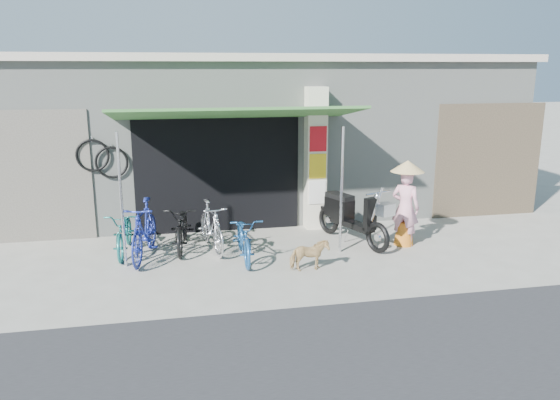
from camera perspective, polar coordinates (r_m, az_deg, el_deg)
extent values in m
plane|color=#9B978C|center=(9.48, 2.40, -7.24)|extent=(80.00, 80.00, 0.00)
cube|color=#9A9F97|center=(13.95, -2.54, 6.97)|extent=(12.00, 5.00, 3.50)
cube|color=beige|center=(13.86, -2.62, 14.50)|extent=(12.30, 5.30, 0.16)
cube|color=black|center=(11.41, -6.51, 2.83)|extent=(3.40, 0.06, 2.50)
cube|color=black|center=(11.57, -6.42, -0.56)|extent=(3.06, 0.04, 1.10)
torus|color=black|center=(11.34, -17.18, 3.78)|extent=(0.65, 0.05, 0.65)
cylinder|color=silver|center=(11.31, -17.29, 5.39)|extent=(0.02, 0.02, 0.12)
torus|color=black|center=(11.36, -18.99, 4.43)|extent=(0.65, 0.05, 0.65)
cylinder|color=silver|center=(11.34, -19.11, 6.04)|extent=(0.02, 0.02, 0.12)
cube|color=beige|center=(11.59, 3.69, 4.32)|extent=(0.42, 0.42, 3.00)
cube|color=red|center=(11.31, 4.01, 6.39)|extent=(0.36, 0.02, 0.52)
cube|color=yellow|center=(11.40, 3.96, 3.54)|extent=(0.36, 0.02, 0.52)
cube|color=silver|center=(11.51, 3.92, 0.80)|extent=(0.36, 0.02, 0.50)
cube|color=#346A2F|center=(10.35, -4.57, 9.03)|extent=(4.60, 1.88, 0.35)
cylinder|color=silver|center=(9.64, -16.24, -0.09)|extent=(0.05, 0.05, 2.36)
cylinder|color=silver|center=(10.06, 6.43, 0.96)|extent=(0.05, 0.05, 2.36)
cube|color=brown|center=(13.42, 20.93, 3.87)|extent=(2.60, 0.06, 2.60)
cube|color=#6B665B|center=(11.73, -25.35, 2.13)|extent=(2.60, 0.06, 2.60)
imported|color=#15625E|center=(10.52, -15.91, -3.21)|extent=(0.65, 1.63, 0.84)
imported|color=navy|center=(10.11, -14.01, -3.10)|extent=(0.83, 1.84, 1.07)
imported|color=black|center=(10.54, -10.14, -2.72)|extent=(0.76, 1.75, 0.89)
imported|color=silver|center=(10.37, -7.20, -2.74)|extent=(0.73, 1.61, 0.94)
imported|color=#1D5088|center=(9.83, -3.78, -3.88)|extent=(0.58, 1.61, 0.84)
imported|color=tan|center=(9.33, 3.07, -5.79)|extent=(0.67, 0.34, 0.55)
torus|color=black|center=(10.34, 10.16, -3.88)|extent=(0.32, 0.59, 0.60)
torus|color=black|center=(11.40, 5.10, -2.07)|extent=(0.32, 0.59, 0.60)
cube|color=black|center=(10.83, 7.52, -2.51)|extent=(0.63, 1.08, 0.11)
cube|color=black|center=(11.06, 6.22, -0.80)|extent=(0.50, 0.68, 0.38)
cube|color=black|center=(11.00, 6.26, 0.39)|extent=(0.48, 0.68, 0.10)
cube|color=black|center=(10.39, 9.40, -1.48)|extent=(0.27, 0.20, 0.63)
cylinder|color=silver|center=(10.15, 10.23, 0.75)|extent=(0.56, 0.25, 0.04)
cube|color=silver|center=(10.07, 10.96, -0.97)|extent=(0.36, 0.32, 0.23)
imported|color=pink|center=(10.80, 12.97, -0.79)|extent=(0.65, 0.63, 1.49)
cone|color=#C46A1B|center=(10.94, 12.82, -3.41)|extent=(0.38, 0.38, 0.46)
cone|color=#DDB977|center=(10.63, 13.20, 3.48)|extent=(0.64, 0.64, 0.22)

